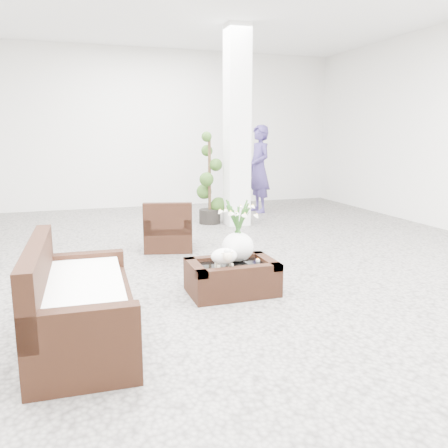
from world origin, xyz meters
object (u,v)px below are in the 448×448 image
object	(u,v)px
coffee_table	(232,279)
armchair	(169,225)
topiary	(210,179)
loveseat	(82,293)

from	to	relation	value
coffee_table	armchair	world-z (taller)	armchair
armchair	topiary	distance (m)	2.07
armchair	coffee_table	bearing A→B (deg)	110.82
coffee_table	loveseat	xyz separation A→B (m)	(-1.51, -0.75, 0.26)
coffee_table	armchair	bearing A→B (deg)	96.65
coffee_table	topiary	world-z (taller)	topiary
armchair	topiary	bearing A→B (deg)	-109.32
topiary	coffee_table	bearing A→B (deg)	-103.06
coffee_table	loveseat	distance (m)	1.71
loveseat	armchair	bearing A→B (deg)	-22.35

